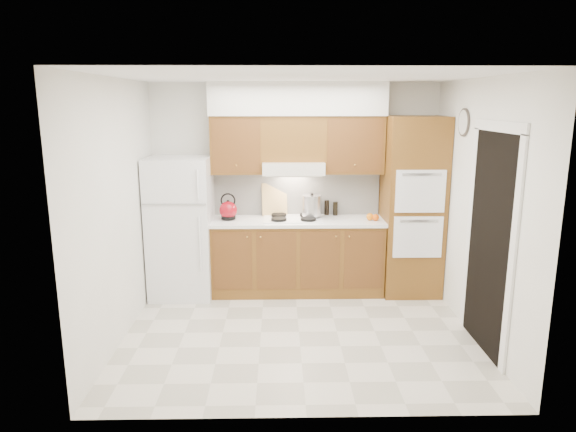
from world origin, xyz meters
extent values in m
plane|color=beige|center=(0.00, 0.00, 0.00)|extent=(3.60, 3.60, 0.00)
plane|color=white|center=(0.00, 0.00, 2.60)|extent=(3.60, 3.60, 0.00)
cube|color=white|center=(0.00, 1.50, 1.30)|extent=(3.60, 0.02, 2.60)
cube|color=white|center=(-1.80, 0.00, 1.30)|extent=(0.02, 3.00, 2.60)
cube|color=white|center=(1.80, 0.00, 1.30)|extent=(0.02, 3.00, 2.60)
cube|color=white|center=(-1.41, 1.14, 0.86)|extent=(0.75, 0.72, 1.72)
cube|color=brown|center=(0.02, 1.20, 0.45)|extent=(2.11, 0.60, 0.90)
cube|color=white|center=(0.03, 1.19, 0.92)|extent=(2.13, 0.62, 0.04)
cube|color=white|center=(0.02, 1.49, 1.22)|extent=(2.11, 0.03, 0.56)
cube|color=brown|center=(1.44, 1.18, 1.10)|extent=(0.70, 0.65, 2.20)
cube|color=brown|center=(-0.71, 1.33, 1.85)|extent=(0.63, 0.33, 0.70)
cube|color=brown|center=(0.72, 1.33, 1.85)|extent=(0.73, 0.33, 0.70)
cube|color=silver|center=(-0.02, 1.27, 1.57)|extent=(0.75, 0.45, 0.15)
cube|color=brown|center=(-0.02, 1.33, 1.92)|extent=(0.75, 0.33, 0.55)
cube|color=silver|center=(0.03, 1.32, 2.40)|extent=(2.13, 0.36, 0.40)
cube|color=white|center=(-0.02, 1.21, 0.95)|extent=(0.74, 0.50, 0.01)
cube|color=black|center=(1.79, -0.35, 1.05)|extent=(0.02, 0.90, 2.10)
cylinder|color=#3F3833|center=(1.79, 0.55, 2.15)|extent=(0.02, 0.30, 0.30)
sphere|color=maroon|center=(-0.83, 1.20, 1.06)|extent=(0.26, 0.26, 0.22)
cube|color=tan|center=(-0.26, 1.45, 1.14)|extent=(0.33, 0.14, 0.42)
cylinder|color=silver|center=(0.21, 1.27, 1.10)|extent=(0.28, 0.28, 0.25)
cylinder|color=black|center=(0.30, 1.41, 1.05)|extent=(0.08, 0.08, 0.22)
cylinder|color=black|center=(0.41, 1.45, 1.04)|extent=(0.07, 0.07, 0.19)
cylinder|color=black|center=(0.52, 1.42, 1.03)|extent=(0.08, 0.08, 0.17)
sphere|color=orange|center=(0.98, 1.10, 0.98)|extent=(0.09, 0.09, 0.08)
sphere|color=orange|center=(0.91, 1.13, 0.98)|extent=(0.09, 0.09, 0.09)
camera|label=1|loc=(-0.21, -5.00, 2.37)|focal=32.00mm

